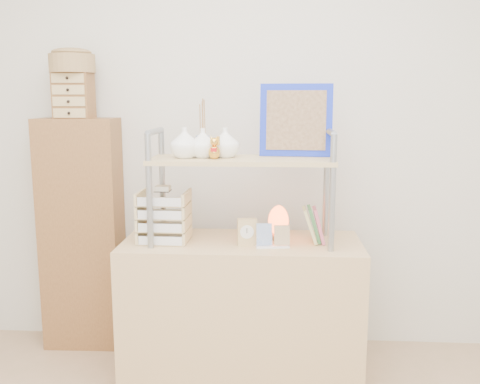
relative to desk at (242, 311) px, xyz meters
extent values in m
cube|color=silver|center=(0.00, 0.50, 0.93)|extent=(3.40, 0.02, 2.60)
cube|color=tan|center=(0.00, 0.00, 0.00)|extent=(1.20, 0.50, 0.75)
cube|color=brown|center=(-0.96, 0.37, 0.30)|extent=(0.46, 0.25, 1.35)
cylinder|color=#90959D|center=(-0.43, -0.15, 0.65)|extent=(0.03, 0.03, 0.55)
cylinder|color=#90959D|center=(-0.43, 0.15, 0.65)|extent=(0.03, 0.03, 0.55)
cylinder|color=#90959D|center=(-0.43, 0.00, 0.93)|extent=(0.03, 0.30, 0.03)
cylinder|color=#90959D|center=(0.43, -0.15, 0.65)|extent=(0.03, 0.03, 0.55)
cylinder|color=#90959D|center=(0.43, 0.15, 0.65)|extent=(0.03, 0.03, 0.55)
cylinder|color=#90959D|center=(0.43, 0.00, 0.93)|extent=(0.03, 0.30, 0.03)
cube|color=tan|center=(0.00, 0.00, 0.79)|extent=(0.90, 0.34, 0.02)
imported|color=white|center=(-0.28, -0.02, 0.87)|extent=(0.14, 0.14, 0.15)
imported|color=white|center=(-0.19, 0.00, 0.87)|extent=(0.14, 0.14, 0.14)
imported|color=white|center=(-0.08, 0.02, 0.87)|extent=(0.14, 0.14, 0.15)
cylinder|color=#2954B2|center=(-0.21, 0.12, 0.85)|extent=(0.07, 0.07, 0.10)
cube|color=#142AC4|center=(0.27, 0.10, 0.98)|extent=(0.36, 0.08, 0.36)
cube|color=brown|center=(0.27, 0.09, 0.98)|extent=(0.30, 0.06, 0.30)
cube|color=#DA5F7B|center=(0.38, 0.00, 0.46)|extent=(0.06, 0.12, 0.17)
cube|color=#48914E|center=(0.36, 0.02, 0.46)|extent=(0.06, 0.12, 0.17)
cube|color=#D1C67D|center=(0.34, 0.00, 0.46)|extent=(0.07, 0.13, 0.17)
cube|color=tan|center=(-0.39, -0.01, 0.38)|extent=(0.24, 0.22, 0.01)
cube|color=white|center=(-0.39, -0.12, 0.40)|extent=(0.21, 0.01, 0.04)
cube|color=tan|center=(-0.39, -0.01, 0.44)|extent=(0.24, 0.22, 0.01)
cube|color=white|center=(-0.39, -0.12, 0.47)|extent=(0.21, 0.01, 0.04)
cube|color=tan|center=(-0.39, -0.01, 0.51)|extent=(0.24, 0.22, 0.01)
cube|color=white|center=(-0.39, -0.12, 0.53)|extent=(0.21, 0.01, 0.04)
cube|color=tan|center=(-0.39, -0.01, 0.57)|extent=(0.24, 0.22, 0.01)
cube|color=white|center=(-0.39, -0.12, 0.60)|extent=(0.21, 0.01, 0.04)
cube|color=beige|center=(-0.39, -0.03, 0.65)|extent=(0.07, 0.07, 0.03)
cylinder|color=brown|center=(0.18, 0.06, 0.39)|extent=(0.10, 0.10, 0.02)
ellipsoid|color=#EC491C|center=(0.18, 0.06, 0.47)|extent=(0.11, 0.11, 0.15)
cube|color=tan|center=(0.03, -0.07, 0.44)|extent=(0.10, 0.05, 0.13)
cylinder|color=white|center=(0.03, -0.10, 0.45)|extent=(0.07, 0.02, 0.07)
cube|color=white|center=(0.16, -0.11, 0.38)|extent=(0.17, 0.07, 0.01)
cube|color=#204893|center=(0.12, -0.10, 0.44)|extent=(0.08, 0.03, 0.11)
cube|color=tan|center=(0.20, -0.09, 0.43)|extent=(0.08, 0.03, 0.10)
cube|color=brown|center=(-0.96, 0.35, 1.10)|extent=(0.20, 0.15, 0.25)
cube|color=tan|center=(-0.96, 0.27, 1.01)|extent=(0.18, 0.01, 0.05)
cube|color=tan|center=(-0.96, 0.27, 1.07)|extent=(0.18, 0.01, 0.05)
cube|color=tan|center=(-0.96, 0.27, 1.13)|extent=(0.18, 0.01, 0.05)
cube|color=tan|center=(-0.96, 0.27, 1.19)|extent=(0.18, 0.01, 0.05)
cylinder|color=olive|center=(-0.96, 0.35, 1.28)|extent=(0.25, 0.25, 0.10)
camera|label=1|loc=(0.16, -2.61, 1.09)|focal=40.00mm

